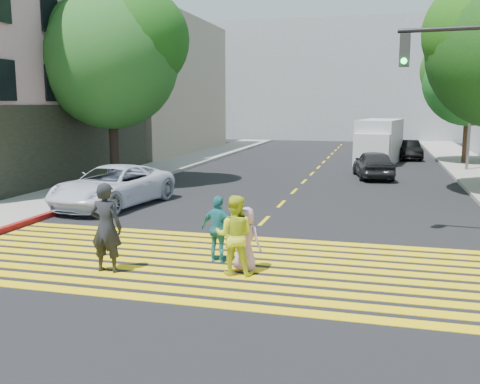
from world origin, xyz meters
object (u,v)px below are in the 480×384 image
at_px(pedestrian_extra, 219,229).
at_px(silver_car, 377,147).
at_px(pedestrian_man, 106,228).
at_px(dark_car_near, 373,164).
at_px(pedestrian_woman, 234,235).
at_px(tree_left, 113,53).
at_px(dark_car_parked, 408,150).
at_px(pedestrian_child, 246,239).
at_px(white_sedan, 113,186).
at_px(tree_right_far, 472,74).
at_px(white_van, 379,143).

height_order(pedestrian_extra, silver_car, pedestrian_extra).
bearing_deg(pedestrian_man, dark_car_near, -108.00).
xyz_separation_m(pedestrian_woman, dark_car_near, (2.64, 16.49, -0.17)).
height_order(tree_left, dark_car_near, tree_left).
xyz_separation_m(silver_car, dark_car_parked, (2.01, -2.81, 0.04)).
distance_m(pedestrian_child, white_sedan, 8.90).
relative_size(tree_left, dark_car_parked, 2.26).
height_order(pedestrian_man, white_sedan, pedestrian_man).
bearing_deg(silver_car, pedestrian_woman, 84.16).
relative_size(pedestrian_man, pedestrian_woman, 1.14).
xyz_separation_m(tree_right_far, pedestrian_child, (-7.83, -23.57, -4.66)).
height_order(tree_left, tree_right_far, tree_left).
distance_m(tree_right_far, dark_car_parked, 6.36).
bearing_deg(tree_right_far, pedestrian_child, -108.38).
distance_m(pedestrian_extra, dark_car_parked, 26.32).
distance_m(tree_left, white_sedan, 7.47).
distance_m(tree_left, pedestrian_child, 15.03).
xyz_separation_m(tree_right_far, pedestrian_woman, (-7.99, -23.90, -4.51)).
bearing_deg(white_van, dark_car_parked, 66.87).
xyz_separation_m(pedestrian_woman, pedestrian_child, (0.16, 0.33, -0.15)).
relative_size(silver_car, white_van, 0.69).
bearing_deg(pedestrian_man, white_van, -103.44).
bearing_deg(dark_car_parked, pedestrian_man, -112.70).
distance_m(dark_car_near, white_van, 7.12).
height_order(dark_car_near, dark_car_parked, dark_car_near).
relative_size(dark_car_near, silver_car, 1.00).
bearing_deg(pedestrian_child, tree_right_far, -93.20).
bearing_deg(pedestrian_woman, dark_car_parked, -105.42).
bearing_deg(dark_car_near, white_sedan, 38.46).
relative_size(pedestrian_woman, dark_car_parked, 0.45).
relative_size(pedestrian_man, pedestrian_child, 1.39).
bearing_deg(white_sedan, pedestrian_man, -54.31).
bearing_deg(pedestrian_man, white_sedan, -63.39).
bearing_deg(pedestrian_extra, tree_left, -38.26).
bearing_deg(pedestrian_child, white_sedan, -28.30).
distance_m(dark_car_parked, white_van, 3.62).
xyz_separation_m(tree_left, pedestrian_man, (5.94, -11.85, -4.87)).
bearing_deg(tree_left, silver_car, 57.78).
xyz_separation_m(tree_left, pedestrian_extra, (8.08, -10.51, -5.08)).
distance_m(tree_right_far, pedestrian_man, 27.03).
bearing_deg(dark_car_near, pedestrian_man, 62.58).
xyz_separation_m(white_sedan, white_van, (9.12, 17.14, 0.55)).
xyz_separation_m(pedestrian_woman, white_van, (2.82, 23.59, 0.41)).
bearing_deg(pedestrian_child, pedestrian_man, 31.33).
distance_m(tree_right_far, pedestrian_extra, 25.05).
distance_m(pedestrian_woman, silver_car, 29.54).
bearing_deg(tree_left, pedestrian_man, -63.39).
distance_m(tree_right_far, silver_car, 9.01).
bearing_deg(white_sedan, dark_car_near, 56.96).
bearing_deg(dark_car_parked, dark_car_near, -108.96).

